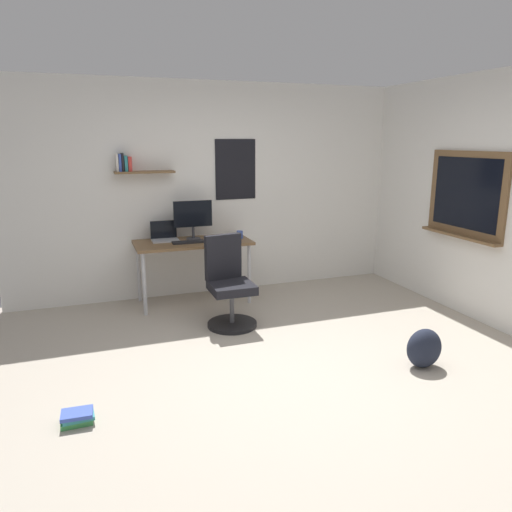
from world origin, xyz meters
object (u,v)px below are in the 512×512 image
laptop (165,236)px  monitor_primary (193,217)px  office_chair (229,287)px  coffee_mug (240,235)px  book_stack_on_floor (77,417)px  keyboard (188,242)px  backpack (424,348)px  computer_mouse (212,240)px  desk (193,248)px

laptop → monitor_primary: bearing=-8.1°
office_chair → coffee_mug: size_ratio=10.33×
book_stack_on_floor → laptop: bearing=66.8°
monitor_primary → coffee_mug: size_ratio=5.04×
coffee_mug → keyboard: bearing=-175.5°
backpack → book_stack_on_floor: size_ratio=1.53×
laptop → computer_mouse: (0.52, -0.23, -0.04)m
computer_mouse → laptop: bearing=155.9°
laptop → monitor_primary: size_ratio=0.67×
keyboard → backpack: (1.55, -2.28, -0.59)m
office_chair → computer_mouse: 0.84m
laptop → computer_mouse: size_ratio=2.98×
desk → backpack: bearing=-57.9°
monitor_primary → backpack: monitor_primary is taller
laptop → book_stack_on_floor: laptop is taller
computer_mouse → book_stack_on_floor: computer_mouse is taller
desk → office_chair: office_chair is taller
coffee_mug → backpack: (0.91, -2.33, -0.62)m
keyboard → laptop: bearing=135.6°
computer_mouse → monitor_primary: bearing=134.4°
backpack → book_stack_on_floor: (-2.82, 0.10, -0.13)m
computer_mouse → coffee_mug: coffee_mug is taller
coffee_mug → computer_mouse: bearing=-172.1°
office_chair → book_stack_on_floor: (-1.53, -1.41, -0.36)m
monitor_primary → keyboard: monitor_primary is taller
desk → book_stack_on_floor: 2.70m
desk → office_chair: size_ratio=1.42×
desk → office_chair: bearing=-77.3°
monitor_primary → keyboard: (-0.10, -0.18, -0.26)m
laptop → book_stack_on_floor: bearing=-113.2°
computer_mouse → backpack: 2.68m
book_stack_on_floor → keyboard: bearing=59.8°
office_chair → computer_mouse: office_chair is taller
book_stack_on_floor → office_chair: bearing=42.8°
computer_mouse → coffee_mug: bearing=7.9°
monitor_primary → backpack: (1.45, -2.46, -0.85)m
desk → office_chair: 0.90m
monitor_primary → book_stack_on_floor: 2.90m
laptop → coffee_mug: bearing=-11.7°
keyboard → backpack: 2.82m
backpack → coffee_mug: bearing=111.3°
laptop → monitor_primary: 0.40m
laptop → computer_mouse: laptop is taller
coffee_mug → book_stack_on_floor: bearing=-130.6°
backpack → book_stack_on_floor: 2.82m
desk → laptop: (-0.30, 0.15, 0.13)m
laptop → keyboard: laptop is taller
office_chair → desk: bearing=102.7°
keyboard → coffee_mug: (0.64, 0.05, 0.04)m
desk → monitor_primary: bearing=71.9°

